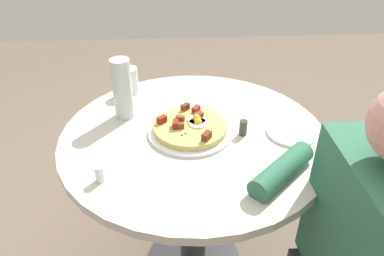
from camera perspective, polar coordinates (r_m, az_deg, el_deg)
name	(u,v)px	position (r m, az deg, el deg)	size (l,w,h in m)	color
dining_table	(194,170)	(1.43, 0.27, -6.45)	(0.95, 0.95, 0.73)	beige
pizza_plate	(190,131)	(1.33, -0.28, -0.48)	(0.30, 0.30, 0.01)	white
breakfast_pizza	(190,126)	(1.32, -0.26, 0.28)	(0.26, 0.26, 0.05)	tan
bread_plate	(291,133)	(1.37, 14.93, -0.71)	(0.17, 0.17, 0.01)	white
napkin	(202,98)	(1.54, 1.48, 4.59)	(0.17, 0.14, 0.00)	white
fork	(206,98)	(1.54, 2.14, 4.68)	(0.18, 0.01, 0.01)	silver
knife	(197,97)	(1.54, 0.82, 4.79)	(0.18, 0.01, 0.01)	silver
water_glass	(130,80)	(1.59, -9.48, 7.19)	(0.07, 0.07, 0.11)	silver
water_bottle	(123,89)	(1.39, -10.59, 5.90)	(0.07, 0.07, 0.23)	silver
salt_shaker	(100,174)	(1.14, -13.97, -6.79)	(0.03, 0.03, 0.05)	white
pepper_shaker	(243,128)	(1.32, 7.83, 0.04)	(0.03, 0.03, 0.06)	#3F3833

